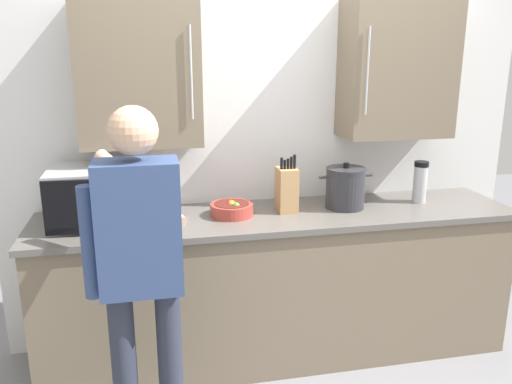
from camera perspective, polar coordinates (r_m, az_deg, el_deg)
back_wall_tiled at (r=3.22m, az=1.35°, el=8.00°), size 3.28×0.44×2.62m
counter_unit at (r=3.22m, az=2.48°, el=-10.11°), size 2.81×0.63×0.91m
microwave_oven at (r=2.97m, az=-17.34°, el=-0.42°), size 0.50×0.43×0.31m
fruit_bowl at (r=3.00m, az=-2.67°, el=-1.83°), size 0.25×0.25×0.09m
stock_pot at (r=3.17m, az=9.73°, el=0.46°), size 0.33×0.24×0.28m
thermos_flask at (r=3.39m, az=17.49°, el=1.08°), size 0.09×0.09×0.26m
knife_block at (r=3.06m, az=3.36°, el=0.32°), size 0.11×0.15×0.34m
person_figure at (r=2.27m, az=-12.61°, el=-7.40°), size 0.44×0.57×1.63m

